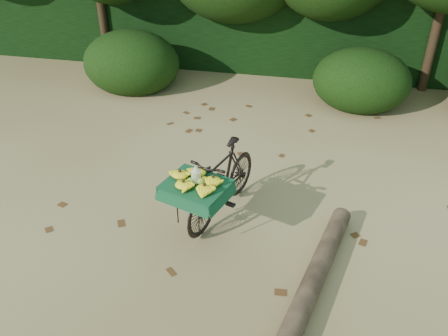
# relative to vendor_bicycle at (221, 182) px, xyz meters

# --- Properties ---
(ground) EXTENTS (80.00, 80.00, 0.00)m
(ground) POSITION_rel_vendor_bicycle_xyz_m (0.36, -0.56, -0.51)
(ground) COLOR tan
(ground) RESTS_ON ground
(vendor_bicycle) EXTENTS (1.09, 1.81, 0.99)m
(vendor_bicycle) POSITION_rel_vendor_bicycle_xyz_m (0.00, 0.00, 0.00)
(vendor_bicycle) COLOR black
(vendor_bicycle) RESTS_ON ground
(fallen_log) EXTENTS (0.99, 3.12, 0.23)m
(fallen_log) POSITION_rel_vendor_bicycle_xyz_m (1.17, -1.40, -0.39)
(fallen_log) COLOR brown
(fallen_log) RESTS_ON ground
(hedge_backdrop) EXTENTS (26.00, 1.80, 1.80)m
(hedge_backdrop) POSITION_rel_vendor_bicycle_xyz_m (0.36, 5.74, 0.39)
(hedge_backdrop) COLOR black
(hedge_backdrop) RESTS_ON ground
(bush_clumps) EXTENTS (8.80, 1.70, 0.90)m
(bush_clumps) POSITION_rel_vendor_bicycle_xyz_m (0.86, 3.74, -0.06)
(bush_clumps) COLOR black
(bush_clumps) RESTS_ON ground
(leaf_litter) EXTENTS (7.00, 7.30, 0.01)m
(leaf_litter) POSITION_rel_vendor_bicycle_xyz_m (0.36, 0.09, -0.50)
(leaf_litter) COLOR #4E2E14
(leaf_litter) RESTS_ON ground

